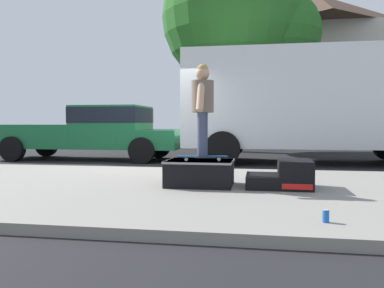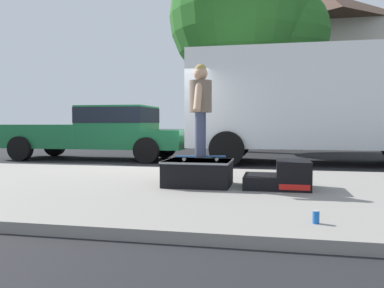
{
  "view_description": "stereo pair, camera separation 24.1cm",
  "coord_description": "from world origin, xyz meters",
  "px_view_note": "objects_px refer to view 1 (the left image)",
  "views": [
    {
      "loc": [
        2.61,
        -8.91,
        1.09
      ],
      "look_at": [
        1.45,
        -2.04,
        0.73
      ],
      "focal_mm": 36.62,
      "sensor_mm": 36.0,
      "label": 1
    },
    {
      "loc": [
        2.85,
        -8.86,
        1.09
      ],
      "look_at": [
        1.45,
        -2.04,
        0.73
      ],
      "focal_mm": 36.62,
      "sensor_mm": 36.0,
      "label": 2
    }
  ],
  "objects_px": {
    "kicker_ramp": "(285,176)",
    "skateboard": "(203,157)",
    "skater_kid": "(203,102)",
    "pickup_truck_green": "(95,130)",
    "soda_can": "(326,216)",
    "street_tree_main": "(242,22)",
    "box_truck": "(313,101)",
    "skate_box": "(200,172)"
  },
  "relations": [
    {
      "from": "soda_can",
      "to": "box_truck",
      "type": "height_order",
      "value": "box_truck"
    },
    {
      "from": "kicker_ramp",
      "to": "skater_kid",
      "type": "xyz_separation_m",
      "value": [
        -1.25,
        -0.03,
        1.13
      ]
    },
    {
      "from": "skateboard",
      "to": "skater_kid",
      "type": "height_order",
      "value": "skater_kid"
    },
    {
      "from": "skate_box",
      "to": "skateboard",
      "type": "bearing_deg",
      "value": -38.21
    },
    {
      "from": "skateboard",
      "to": "soda_can",
      "type": "bearing_deg",
      "value": -53.46
    },
    {
      "from": "skater_kid",
      "to": "street_tree_main",
      "type": "xyz_separation_m",
      "value": [
        0.2,
        9.25,
        3.54
      ]
    },
    {
      "from": "skateboard",
      "to": "pickup_truck_green",
      "type": "relative_size",
      "value": 0.14
    },
    {
      "from": "kicker_ramp",
      "to": "skateboard",
      "type": "bearing_deg",
      "value": -178.43
    },
    {
      "from": "kicker_ramp",
      "to": "box_truck",
      "type": "relative_size",
      "value": 0.14
    },
    {
      "from": "skate_box",
      "to": "soda_can",
      "type": "bearing_deg",
      "value": -53.13
    },
    {
      "from": "pickup_truck_green",
      "to": "soda_can",
      "type": "bearing_deg",
      "value": -52.42
    },
    {
      "from": "skater_kid",
      "to": "street_tree_main",
      "type": "height_order",
      "value": "street_tree_main"
    },
    {
      "from": "skateboard",
      "to": "box_truck",
      "type": "height_order",
      "value": "box_truck"
    },
    {
      "from": "box_truck",
      "to": "pickup_truck_green",
      "type": "distance_m",
      "value": 6.4
    },
    {
      "from": "soda_can",
      "to": "box_truck",
      "type": "xyz_separation_m",
      "value": [
        0.81,
        7.15,
        1.52
      ]
    },
    {
      "from": "skate_box",
      "to": "skateboard",
      "type": "relative_size",
      "value": 1.29
    },
    {
      "from": "skater_kid",
      "to": "pickup_truck_green",
      "type": "distance_m",
      "value": 6.56
    },
    {
      "from": "kicker_ramp",
      "to": "soda_can",
      "type": "height_order",
      "value": "kicker_ramp"
    },
    {
      "from": "skater_kid",
      "to": "pickup_truck_green",
      "type": "bearing_deg",
      "value": 127.98
    },
    {
      "from": "box_truck",
      "to": "street_tree_main",
      "type": "bearing_deg",
      "value": 117.24
    },
    {
      "from": "kicker_ramp",
      "to": "skateboard",
      "type": "height_order",
      "value": "skateboard"
    },
    {
      "from": "soda_can",
      "to": "street_tree_main",
      "type": "bearing_deg",
      "value": 96.65
    },
    {
      "from": "pickup_truck_green",
      "to": "skateboard",
      "type": "bearing_deg",
      "value": -52.02
    },
    {
      "from": "skater_kid",
      "to": "soda_can",
      "type": "distance_m",
      "value": 2.83
    },
    {
      "from": "pickup_truck_green",
      "to": "street_tree_main",
      "type": "xyz_separation_m",
      "value": [
        4.22,
        4.09,
        4.07
      ]
    },
    {
      "from": "kicker_ramp",
      "to": "pickup_truck_green",
      "type": "relative_size",
      "value": 0.17
    },
    {
      "from": "skate_box",
      "to": "street_tree_main",
      "type": "distance_m",
      "value": 10.31
    },
    {
      "from": "skateboard",
      "to": "box_truck",
      "type": "relative_size",
      "value": 0.12
    },
    {
      "from": "kicker_ramp",
      "to": "soda_can",
      "type": "xyz_separation_m",
      "value": [
        0.26,
        -2.07,
        -0.11
      ]
    },
    {
      "from": "skateboard",
      "to": "pickup_truck_green",
      "type": "bearing_deg",
      "value": 127.98
    },
    {
      "from": "kicker_ramp",
      "to": "pickup_truck_green",
      "type": "xyz_separation_m",
      "value": [
        -5.27,
        5.12,
        0.6
      ]
    },
    {
      "from": "street_tree_main",
      "to": "box_truck",
      "type": "bearing_deg",
      "value": -62.76
    },
    {
      "from": "skate_box",
      "to": "street_tree_main",
      "type": "xyz_separation_m",
      "value": [
        0.24,
        9.21,
        4.63
      ]
    },
    {
      "from": "box_truck",
      "to": "soda_can",
      "type": "bearing_deg",
      "value": -96.5
    },
    {
      "from": "skater_kid",
      "to": "street_tree_main",
      "type": "distance_m",
      "value": 9.91
    },
    {
      "from": "skater_kid",
      "to": "box_truck",
      "type": "bearing_deg",
      "value": 65.52
    },
    {
      "from": "soda_can",
      "to": "pickup_truck_green",
      "type": "xyz_separation_m",
      "value": [
        -5.53,
        7.19,
        0.71
      ]
    },
    {
      "from": "skateboard",
      "to": "street_tree_main",
      "type": "distance_m",
      "value": 10.24
    },
    {
      "from": "skateboard",
      "to": "street_tree_main",
      "type": "bearing_deg",
      "value": 88.78
    },
    {
      "from": "skate_box",
      "to": "box_truck",
      "type": "bearing_deg",
      "value": 64.96
    },
    {
      "from": "skater_kid",
      "to": "pickup_truck_green",
      "type": "height_order",
      "value": "skater_kid"
    },
    {
      "from": "skate_box",
      "to": "pickup_truck_green",
      "type": "xyz_separation_m",
      "value": [
        -3.98,
        5.12,
        0.56
      ]
    }
  ]
}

